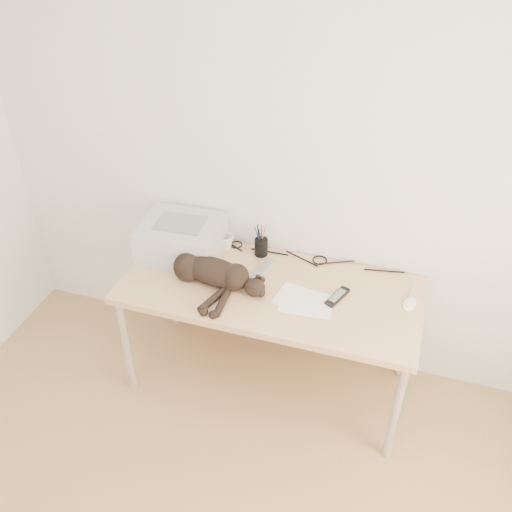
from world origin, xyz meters
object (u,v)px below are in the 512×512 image
(printer, at_px, (182,238))
(pen_cup, at_px, (261,247))
(mug, at_px, (226,242))
(desk, at_px, (274,296))
(mouse, at_px, (410,302))
(cat, at_px, (210,273))

(printer, bearing_deg, pen_cup, 15.63)
(mug, bearing_deg, pen_cup, 1.02)
(mug, xyz_separation_m, pen_cup, (0.21, 0.00, 0.01))
(desk, distance_m, mouse, 0.74)
(pen_cup, distance_m, mouse, 0.88)
(printer, xyz_separation_m, mouse, (1.29, -0.07, -0.08))
(desk, xyz_separation_m, mug, (-0.35, 0.18, 0.18))
(printer, bearing_deg, mug, 28.14)
(printer, distance_m, cat, 0.33)
(cat, distance_m, mouse, 1.05)
(printer, xyz_separation_m, pen_cup, (0.44, 0.12, -0.05))
(cat, distance_m, pen_cup, 0.38)
(cat, height_order, mouse, cat)
(desk, relative_size, mug, 16.78)
(printer, relative_size, mouse, 4.14)
(cat, xyz_separation_m, mouse, (1.04, 0.14, -0.05))
(desk, bearing_deg, mouse, -0.32)
(printer, distance_m, mouse, 1.29)
(mug, distance_m, mouse, 1.09)
(mug, bearing_deg, mouse, -9.79)
(printer, bearing_deg, mouse, -2.96)
(mug, bearing_deg, printer, -151.86)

